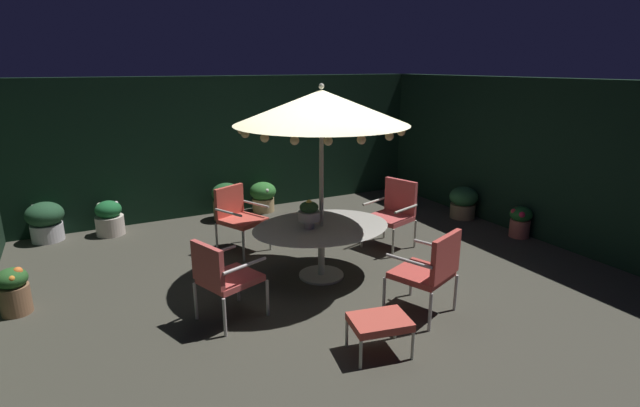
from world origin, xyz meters
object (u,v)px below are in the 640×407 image
at_px(patio_chair_north, 430,268).
at_px(potted_plant_left_far, 14,290).
at_px(patio_chair_northeast, 394,210).
at_px(potted_plant_left_near, 46,220).
at_px(patio_dining_table, 321,234).
at_px(patio_umbrella, 321,108).
at_px(potted_plant_back_center, 263,196).
at_px(potted_plant_back_left, 520,221).
at_px(patio_chair_southeast, 223,275).
at_px(centerpiece_planter, 309,212).
at_px(potted_plant_front_corner, 109,218).
at_px(potted_plant_back_right, 463,202).
at_px(potted_plant_right_near, 227,201).
at_px(patio_chair_east, 238,214).
at_px(ottoman_footrest, 380,323).

distance_m(patio_chair_north, potted_plant_left_far, 4.75).
bearing_deg(patio_chair_northeast, potted_plant_left_near, 150.18).
bearing_deg(patio_dining_table, patio_umbrella, 128.52).
xyz_separation_m(potted_plant_back_center, potted_plant_back_left, (3.27, -3.35, -0.03)).
height_order(patio_chair_north, patio_chair_southeast, patio_chair_north).
bearing_deg(potted_plant_back_center, patio_chair_north, -87.51).
distance_m(centerpiece_planter, potted_plant_left_near, 4.59).
bearing_deg(potted_plant_front_corner, potted_plant_back_center, 1.43).
relative_size(potted_plant_back_right, potted_plant_right_near, 0.86).
relative_size(patio_chair_southeast, potted_plant_left_far, 1.69).
bearing_deg(patio_umbrella, potted_plant_back_center, 83.06).
distance_m(potted_plant_left_far, potted_plant_right_near, 3.95).
xyz_separation_m(potted_plant_front_corner, potted_plant_back_left, (6.05, -3.28, -0.01)).
bearing_deg(potted_plant_left_far, potted_plant_left_near, 84.05).
bearing_deg(patio_chair_southeast, potted_plant_back_left, 4.45).
relative_size(patio_chair_northeast, potted_plant_back_right, 1.78).
bearing_deg(potted_plant_front_corner, potted_plant_right_near, -2.74).
bearing_deg(potted_plant_left_far, potted_plant_back_center, 31.75).
bearing_deg(centerpiece_planter, patio_chair_east, 108.51).
relative_size(patio_chair_northeast, patio_chair_southeast, 1.09).
distance_m(patio_chair_north, potted_plant_back_center, 4.71).
bearing_deg(centerpiece_planter, ottoman_footrest, -94.50).
bearing_deg(patio_dining_table, potted_plant_left_near, 135.37).
relative_size(patio_chair_northeast, potted_plant_right_near, 1.53).
distance_m(potted_plant_left_far, potted_plant_left_near, 2.57).
relative_size(patio_dining_table, potted_plant_left_near, 2.90).
distance_m(patio_chair_northeast, potted_plant_back_center, 2.95).
bearing_deg(patio_dining_table, potted_plant_front_corner, 127.41).
bearing_deg(patio_chair_north, patio_chair_northeast, 64.70).
bearing_deg(potted_plant_right_near, potted_plant_left_near, 175.09).
bearing_deg(potted_plant_back_right, patio_chair_north, -139.04).
bearing_deg(potted_plant_back_left, centerpiece_planter, 177.96).
xyz_separation_m(patio_chair_north, potted_plant_right_near, (-0.98, 4.53, -0.23)).
distance_m(patio_chair_east, potted_plant_back_center, 2.06).
relative_size(patio_chair_north, potted_plant_front_corner, 1.73).
xyz_separation_m(patio_chair_southeast, potted_plant_back_center, (1.90, 3.75, -0.25)).
height_order(ottoman_footrest, potted_plant_left_near, potted_plant_left_near).
height_order(patio_chair_southeast, potted_plant_left_near, patio_chair_southeast).
relative_size(patio_chair_north, potted_plant_back_right, 1.72).
height_order(potted_plant_left_near, potted_plant_back_left, potted_plant_left_near).
distance_m(patio_dining_table, potted_plant_back_right, 3.73).
distance_m(patio_umbrella, potted_plant_right_near, 3.60).
height_order(potted_plant_front_corner, potted_plant_left_near, potted_plant_left_near).
xyz_separation_m(patio_chair_north, ottoman_footrest, (-0.93, -0.37, -0.25)).
distance_m(patio_umbrella, ottoman_footrest, 2.70).
xyz_separation_m(patio_chair_northeast, potted_plant_back_right, (2.02, 0.58, -0.28)).
bearing_deg(potted_plant_left_near, patio_chair_southeast, -64.59).
xyz_separation_m(patio_chair_southeast, potted_plant_left_near, (-1.82, 3.84, -0.22)).
distance_m(patio_dining_table, patio_chair_southeast, 1.60).
bearing_deg(patio_dining_table, patio_chair_east, 114.95).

